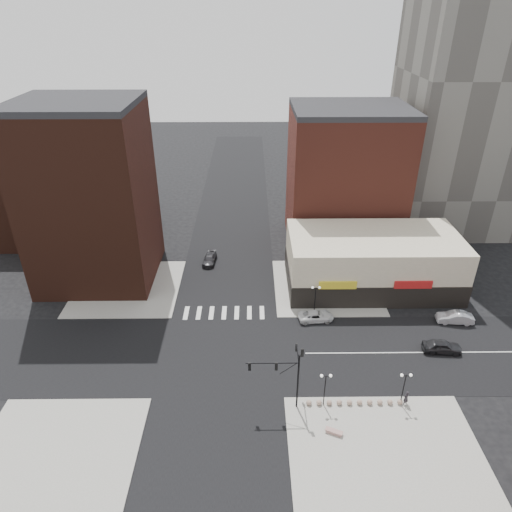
{
  "coord_description": "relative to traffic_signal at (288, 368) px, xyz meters",
  "views": [
    {
      "loc": [
        3.68,
        -41.64,
        36.58
      ],
      "look_at": [
        4.15,
        4.16,
        11.0
      ],
      "focal_mm": 32.0,
      "sensor_mm": 36.0,
      "label": 1
    }
  ],
  "objects": [
    {
      "name": "building_nw_low",
      "position": [
        -39.24,
        41.83,
        1.04
      ],
      "size": [
        20.0,
        18.0,
        12.0
      ],
      "primitive_type": "cube",
      "color": "#3B1C12",
      "rests_on": "ground"
    },
    {
      "name": "sidewalk_sw",
      "position": [
        -21.74,
        -6.67,
        -4.9
      ],
      "size": [
        15.0,
        15.0,
        0.12
      ],
      "primitive_type": "cube",
      "color": "gray",
      "rests_on": "ground"
    },
    {
      "name": "street_lamp_ne",
      "position": [
        4.76,
        15.83,
        -1.67
      ],
      "size": [
        1.22,
        0.32,
        4.16
      ],
      "color": "black",
      "rests_on": "sidewalk_ne"
    },
    {
      "name": "sidewalk_se",
      "position": [
        8.76,
        -6.17,
        -4.9
      ],
      "size": [
        18.0,
        14.0,
        0.12
      ],
      "primitive_type": "cube",
      "color": "gray",
      "rests_on": "ground"
    },
    {
      "name": "dark_sedan_north",
      "position": [
        -10.33,
        29.55,
        -4.31
      ],
      "size": [
        2.31,
        4.68,
        1.31
      ],
      "primitive_type": "imported",
      "rotation": [
        0.0,
        0.0,
        -0.11
      ],
      "color": "black",
      "rests_on": "ground"
    },
    {
      "name": "ground",
      "position": [
        -7.24,
        7.83,
        -4.96
      ],
      "size": [
        240.0,
        240.0,
        0.0
      ],
      "primitive_type": "plane",
      "color": "black",
      "rests_on": "ground"
    },
    {
      "name": "traffic_signal",
      "position": [
        0.0,
        0.0,
        0.0
      ],
      "size": [
        5.59,
        3.09,
        7.77
      ],
      "color": "black",
      "rests_on": "ground"
    },
    {
      "name": "building_ne_midrise",
      "position": [
        11.76,
        37.33,
        6.04
      ],
      "size": [
        18.0,
        15.0,
        22.0
      ],
      "primitive_type": "cube",
      "color": "maroon",
      "rests_on": "ground"
    },
    {
      "name": "building_ne_row",
      "position": [
        13.76,
        22.83,
        -1.66
      ],
      "size": [
        24.2,
        12.2,
        8.0
      ],
      "color": "beige",
      "rests_on": "ground"
    },
    {
      "name": "pedestrian",
      "position": [
        12.24,
        -0.17,
        -3.97
      ],
      "size": [
        0.76,
        0.66,
        1.75
      ],
      "primitive_type": "imported",
      "rotation": [
        0.0,
        0.0,
        3.61
      ],
      "color": "black",
      "rests_on": "sidewalk_se"
    },
    {
      "name": "bollard_row",
      "position": [
        6.99,
        -0.17,
        -4.56
      ],
      "size": [
        10.01,
        0.56,
        0.56
      ],
      "color": "gray",
      "rests_on": "sidewalk_se"
    },
    {
      "name": "dark_sedan_east",
      "position": [
        19.02,
        8.02,
        -4.19
      ],
      "size": [
        4.68,
        2.19,
        1.55
      ],
      "primitive_type": "imported",
      "rotation": [
        0.0,
        0.0,
        1.49
      ],
      "color": "black",
      "rests_on": "ground"
    },
    {
      "name": "stone_bench",
      "position": [
        4.27,
        -3.79,
        -4.63
      ],
      "size": [
        1.74,
        1.16,
        0.39
      ],
      "rotation": [
        0.0,
        0.0,
        -0.43
      ],
      "color": "#A37971",
      "rests_on": "sidewalk_se"
    },
    {
      "name": "street_lamp_se_b",
      "position": [
        11.76,
        -0.17,
        -1.67
      ],
      "size": [
        1.22,
        0.32,
        4.16
      ],
      "color": "black",
      "rests_on": "sidewalk_se"
    },
    {
      "name": "white_suv",
      "position": [
        4.79,
        14.33,
        -4.32
      ],
      "size": [
        4.79,
        2.52,
        1.29
      ],
      "primitive_type": "imported",
      "rotation": [
        0.0,
        0.0,
        1.66
      ],
      "color": "white",
      "rests_on": "ground"
    },
    {
      "name": "road_ew",
      "position": [
        -7.24,
        7.83,
        -4.95
      ],
      "size": [
        200.0,
        14.0,
        0.02
      ],
      "primitive_type": "cube",
      "color": "black",
      "rests_on": "ground"
    },
    {
      "name": "building_nw",
      "position": [
        -26.24,
        26.33,
        7.54
      ],
      "size": [
        16.0,
        15.0,
        25.0
      ],
      "primitive_type": "cube",
      "color": "#3B1C12",
      "rests_on": "ground"
    },
    {
      "name": "silver_sedan",
      "position": [
        22.78,
        13.68,
        -4.2
      ],
      "size": [
        4.75,
        2.06,
        1.52
      ],
      "primitive_type": "imported",
      "rotation": [
        0.0,
        0.0,
        -1.67
      ],
      "color": "#A6A6AC",
      "rests_on": "ground"
    },
    {
      "name": "sidewalk_nw",
      "position": [
        -21.74,
        22.33,
        -4.9
      ],
      "size": [
        15.0,
        15.0,
        0.12
      ],
      "primitive_type": "cube",
      "color": "gray",
      "rests_on": "ground"
    },
    {
      "name": "road_ns",
      "position": [
        -7.24,
        7.83,
        -4.95
      ],
      "size": [
        14.0,
        200.0,
        0.02
      ],
      "primitive_type": "cube",
      "color": "black",
      "rests_on": "ground"
    },
    {
      "name": "sidewalk_ne",
      "position": [
        7.26,
        22.33,
        -4.9
      ],
      "size": [
        15.0,
        15.0,
        0.12
      ],
      "primitive_type": "cube",
      "color": "gray",
      "rests_on": "ground"
    },
    {
      "name": "street_lamp_se_a",
      "position": [
        3.76,
        -0.17,
        -1.67
      ],
      "size": [
        1.22,
        0.32,
        4.16
      ],
      "color": "black",
      "rests_on": "sidewalk_se"
    }
  ]
}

